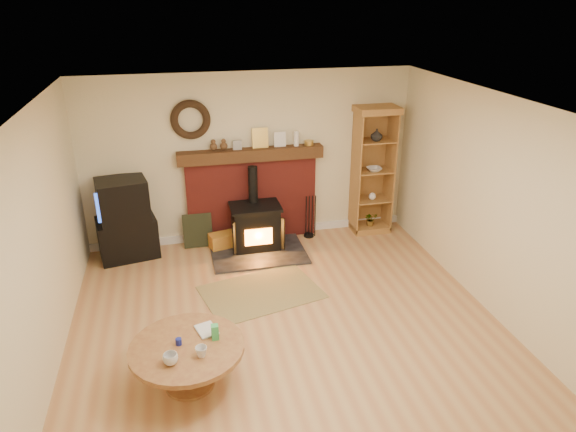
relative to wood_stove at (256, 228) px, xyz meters
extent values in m
plane|color=#AF7649|center=(0.01, -2.27, -0.34)|extent=(5.50, 5.50, 0.00)
cube|color=beige|center=(0.01, 0.48, 0.96)|extent=(5.00, 0.02, 2.60)
cube|color=beige|center=(-2.49, -2.27, 0.96)|extent=(0.02, 5.50, 2.60)
cube|color=beige|center=(2.51, -2.27, 0.96)|extent=(0.02, 5.50, 2.60)
cube|color=white|center=(0.01, -2.27, 2.26)|extent=(5.00, 5.50, 0.02)
cube|color=white|center=(0.01, 0.46, -0.28)|extent=(5.00, 0.04, 0.12)
torus|color=black|center=(-0.84, 0.42, 1.61)|extent=(0.57, 0.11, 0.57)
cube|color=maroon|center=(0.01, 0.40, 0.31)|extent=(2.00, 0.15, 1.30)
cube|color=#3E2213|center=(0.01, 0.37, 1.05)|extent=(2.20, 0.22, 0.18)
cube|color=#999999|center=(-0.19, 0.38, 1.21)|extent=(0.13, 0.05, 0.14)
cube|color=gold|center=(0.16, 0.40, 1.29)|extent=(0.24, 0.06, 0.30)
cube|color=white|center=(0.46, 0.40, 1.25)|extent=(0.18, 0.05, 0.22)
cylinder|color=white|center=(0.71, 0.38, 1.25)|extent=(0.08, 0.08, 0.22)
cylinder|color=gold|center=(0.91, 0.38, 1.17)|extent=(0.14, 0.14, 0.07)
cube|color=black|center=(0.00, -0.17, -0.33)|extent=(1.40, 1.00, 0.03)
cube|color=black|center=(0.00, 0.03, 0.01)|extent=(0.68, 0.49, 0.63)
cube|color=black|center=(0.00, 0.03, 0.34)|extent=(0.75, 0.54, 0.04)
cylinder|color=black|center=(0.00, 0.18, 0.64)|extent=(0.14, 0.14, 0.56)
cube|color=orange|center=(0.00, -0.22, -0.04)|extent=(0.41, 0.02, 0.25)
cube|color=black|center=(-0.31, -0.16, -0.02)|extent=(0.16, 0.22, 0.51)
cube|color=black|center=(0.31, -0.16, -0.02)|extent=(0.16, 0.22, 0.51)
cube|color=brown|center=(-0.15, -1.27, -0.34)|extent=(1.68, 1.34, 0.01)
cube|color=black|center=(-1.89, 0.20, -0.04)|extent=(0.91, 0.72, 0.60)
cube|color=black|center=(-1.89, 0.20, 0.56)|extent=(0.77, 0.69, 0.60)
cube|color=#1D40AD|center=(-1.94, -0.09, 0.59)|extent=(0.53, 0.12, 0.43)
cube|color=olive|center=(1.94, 0.26, -0.29)|extent=(0.60, 0.43, 0.10)
cube|color=olive|center=(1.94, 0.47, 0.66)|extent=(0.60, 0.02, 1.90)
cube|color=olive|center=(1.65, 0.26, 0.66)|extent=(0.02, 0.43, 1.90)
cube|color=olive|center=(2.23, 0.26, 0.66)|extent=(0.02, 0.43, 1.90)
cube|color=olive|center=(1.94, 0.26, 1.66)|extent=(0.66, 0.47, 0.10)
cube|color=olive|center=(1.94, 0.26, 0.20)|extent=(0.56, 0.39, 0.02)
cube|color=olive|center=(1.94, 0.26, 0.69)|extent=(0.56, 0.39, 0.02)
cube|color=olive|center=(1.94, 0.26, 1.18)|extent=(0.56, 0.39, 0.02)
imported|color=white|center=(1.94, 0.21, 1.28)|extent=(0.18, 0.18, 0.19)
imported|color=white|center=(1.94, 0.21, 0.73)|extent=(0.23, 0.23, 0.06)
sphere|color=white|center=(1.94, 0.21, 0.27)|extent=(0.12, 0.12, 0.12)
imported|color=green|center=(1.94, 0.21, -0.13)|extent=(0.21, 0.18, 0.23)
cube|color=gold|center=(-0.50, 0.13, -0.22)|extent=(0.43, 0.32, 0.24)
cube|color=black|center=(-0.86, 0.28, -0.08)|extent=(0.44, 0.12, 0.53)
cylinder|color=black|center=(0.90, 0.23, -0.32)|extent=(0.16, 0.16, 0.04)
cylinder|color=black|center=(0.85, 0.23, 0.01)|extent=(0.02, 0.02, 0.70)
cylinder|color=black|center=(0.90, 0.23, 0.01)|extent=(0.02, 0.02, 0.70)
cylinder|color=black|center=(0.95, 0.23, 0.01)|extent=(0.02, 0.02, 0.70)
cylinder|color=black|center=(1.00, 0.23, 0.01)|extent=(0.02, 0.02, 0.70)
cylinder|color=brown|center=(-1.16, -2.81, -0.33)|extent=(0.49, 0.49, 0.03)
cylinder|color=brown|center=(-1.16, -2.81, -0.12)|extent=(0.18, 0.18, 0.40)
cylinder|color=brown|center=(-1.16, -2.81, 0.11)|extent=(1.12, 1.12, 0.05)
imported|color=white|center=(-1.31, -3.04, 0.19)|extent=(0.14, 0.14, 0.11)
imported|color=white|center=(-1.03, -3.00, 0.19)|extent=(0.11, 0.11, 0.10)
imported|color=#4C331E|center=(-1.04, -2.64, 0.15)|extent=(0.19, 0.25, 0.02)
cylinder|color=navy|center=(-1.23, -2.77, 0.17)|extent=(0.06, 0.06, 0.07)
cube|color=green|center=(-0.87, -2.76, 0.21)|extent=(0.07, 0.07, 0.16)
camera|label=1|loc=(-1.11, -6.98, 3.27)|focal=32.00mm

